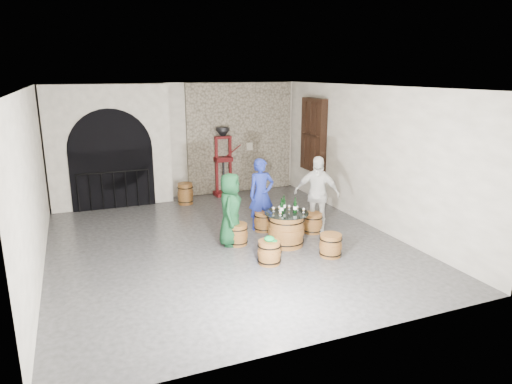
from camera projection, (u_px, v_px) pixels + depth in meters
name	position (u px, v px, depth m)	size (l,w,h in m)	color
ground	(225.00, 242.00, 9.63)	(8.00, 8.00, 0.00)	#2C2C2E
wall_back	(179.00, 141.00, 12.81)	(8.00, 8.00, 0.00)	silver
wall_front	(325.00, 229.00, 5.64)	(8.00, 8.00, 0.00)	silver
wall_left	(33.00, 183.00, 7.95)	(8.00, 8.00, 0.00)	silver
wall_right	(368.00, 156.00, 10.50)	(8.00, 8.00, 0.00)	silver
ceiling	(222.00, 87.00, 8.82)	(8.00, 8.00, 0.00)	beige
stone_facing_panel	(240.00, 138.00, 13.41)	(3.20, 0.12, 3.18)	gray
arched_opening	(110.00, 147.00, 11.89)	(3.10, 0.60, 3.19)	silver
shuttered_window	(313.00, 135.00, 12.55)	(0.23, 1.10, 2.00)	black
barrel_table	(286.00, 229.00, 9.39)	(0.91, 0.91, 0.70)	brown
barrel_stool_left	(237.00, 234.00, 9.46)	(0.45, 0.45, 0.45)	brown
barrel_stool_far	(264.00, 221.00, 10.30)	(0.45, 0.45, 0.45)	brown
barrel_stool_right	(313.00, 223.00, 10.18)	(0.45, 0.45, 0.45)	brown
barrel_stool_near_right	(331.00, 245.00, 8.86)	(0.45, 0.45, 0.45)	brown
barrel_stool_near_left	(269.00, 252.00, 8.51)	(0.45, 0.45, 0.45)	brown
green_cap	(270.00, 239.00, 8.44)	(0.24, 0.19, 0.11)	#0B8134
person_green	(230.00, 209.00, 9.33)	(0.74, 0.48, 1.52)	#113D1F
person_blue	(261.00, 194.00, 10.25)	(0.60, 0.39, 1.63)	navy
person_white	(317.00, 194.00, 10.11)	(1.01, 0.42, 1.72)	silver
wine_bottle_left	(282.00, 207.00, 9.21)	(0.08, 0.08, 0.32)	black
wine_bottle_center	(295.00, 206.00, 9.28)	(0.08, 0.08, 0.32)	black
wine_bottle_right	(284.00, 205.00, 9.40)	(0.08, 0.08, 0.32)	black
tasting_glass_a	(280.00, 213.00, 9.08)	(0.05, 0.05, 0.10)	#C07A25
tasting_glass_b	(297.00, 208.00, 9.44)	(0.05, 0.05, 0.10)	#C07A25
tasting_glass_c	(279.00, 208.00, 9.42)	(0.05, 0.05, 0.10)	#C07A25
tasting_glass_d	(289.00, 207.00, 9.50)	(0.05, 0.05, 0.10)	#C07A25
tasting_glass_e	(304.00, 210.00, 9.30)	(0.05, 0.05, 0.10)	#C07A25
tasting_glass_f	(274.00, 209.00, 9.36)	(0.05, 0.05, 0.10)	#C07A25
side_barrel	(185.00, 194.00, 12.36)	(0.43, 0.43, 0.57)	brown
corking_press	(223.00, 156.00, 13.03)	(0.82, 0.46, 1.97)	#530D0F
control_box	(249.00, 146.00, 13.49)	(0.18, 0.10, 0.22)	silver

